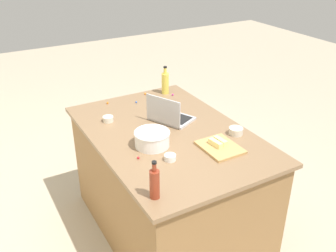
% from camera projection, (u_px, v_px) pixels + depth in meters
% --- Properties ---
extents(ground_plane, '(12.00, 12.00, 0.00)m').
position_uv_depth(ground_plane, '(168.00, 227.00, 3.17)').
color(ground_plane, '#B7A88E').
extents(island_counter, '(1.57, 1.06, 0.90)m').
position_uv_depth(island_counter, '(168.00, 183.00, 2.96)').
color(island_counter, olive).
rests_on(island_counter, ground).
extents(laptop, '(0.37, 0.34, 0.22)m').
position_uv_depth(laptop, '(169.00, 116.00, 2.89)').
color(laptop, '#B7B7BC').
rests_on(laptop, island_counter).
extents(mixing_bowl_large, '(0.24, 0.24, 0.11)m').
position_uv_depth(mixing_bowl_large, '(152.00, 138.00, 2.56)').
color(mixing_bowl_large, white).
rests_on(mixing_bowl_large, island_counter).
extents(bottle_soy, '(0.06, 0.06, 0.23)m').
position_uv_depth(bottle_soy, '(155.00, 183.00, 2.04)').
color(bottle_soy, maroon).
rests_on(bottle_soy, island_counter).
extents(bottle_oil, '(0.06, 0.06, 0.25)m').
position_uv_depth(bottle_oil, '(165.00, 83.00, 3.37)').
color(bottle_oil, '#DBC64C').
rests_on(bottle_oil, island_counter).
extents(cutting_board, '(0.29, 0.23, 0.02)m').
position_uv_depth(cutting_board, '(220.00, 147.00, 2.55)').
color(cutting_board, tan).
rests_on(cutting_board, island_counter).
extents(butter_stick_left, '(0.11, 0.04, 0.04)m').
position_uv_depth(butter_stick_left, '(220.00, 141.00, 2.57)').
color(butter_stick_left, '#F4E58C').
rests_on(butter_stick_left, cutting_board).
extents(butter_stick_right, '(0.11, 0.05, 0.04)m').
position_uv_depth(butter_stick_right, '(216.00, 143.00, 2.54)').
color(butter_stick_right, '#F4E58C').
rests_on(butter_stick_right, cutting_board).
extents(ramekin_small, '(0.08, 0.08, 0.04)m').
position_uv_depth(ramekin_small, '(170.00, 157.00, 2.42)').
color(ramekin_small, white).
rests_on(ramekin_small, island_counter).
extents(ramekin_medium, '(0.08, 0.08, 0.04)m').
position_uv_depth(ramekin_medium, '(108.00, 119.00, 2.90)').
color(ramekin_medium, beige).
rests_on(ramekin_medium, island_counter).
extents(ramekin_wide, '(0.10, 0.10, 0.05)m').
position_uv_depth(ramekin_wide, '(236.00, 131.00, 2.72)').
color(ramekin_wide, beige).
rests_on(ramekin_wide, island_counter).
extents(candy_0, '(0.02, 0.02, 0.02)m').
position_uv_depth(candy_0, '(155.00, 178.00, 2.23)').
color(candy_0, orange).
rests_on(candy_0, island_counter).
extents(candy_1, '(0.02, 0.02, 0.02)m').
position_uv_depth(candy_1, '(138.00, 136.00, 2.69)').
color(candy_1, red).
rests_on(candy_1, island_counter).
extents(candy_2, '(0.02, 0.02, 0.02)m').
position_uv_depth(candy_2, '(136.00, 102.00, 3.22)').
color(candy_2, blue).
rests_on(candy_2, island_counter).
extents(candy_3, '(0.02, 0.02, 0.02)m').
position_uv_depth(candy_3, '(138.00, 158.00, 2.43)').
color(candy_3, red).
rests_on(candy_3, island_counter).
extents(candy_4, '(0.02, 0.02, 0.02)m').
position_uv_depth(candy_4, '(179.00, 109.00, 3.10)').
color(candy_4, '#CC3399').
rests_on(candy_4, island_counter).
extents(candy_5, '(0.02, 0.02, 0.02)m').
position_uv_depth(candy_5, '(142.00, 127.00, 2.80)').
color(candy_5, green).
rests_on(candy_5, island_counter).
extents(candy_6, '(0.02, 0.02, 0.02)m').
position_uv_depth(candy_6, '(173.00, 95.00, 3.36)').
color(candy_6, '#CC3399').
rests_on(candy_6, island_counter).
extents(candy_7, '(0.02, 0.02, 0.02)m').
position_uv_depth(candy_7, '(108.00, 103.00, 3.20)').
color(candy_7, orange).
rests_on(candy_7, island_counter).
extents(candy_8, '(0.02, 0.02, 0.02)m').
position_uv_depth(candy_8, '(145.00, 94.00, 3.38)').
color(candy_8, orange).
rests_on(candy_8, island_counter).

